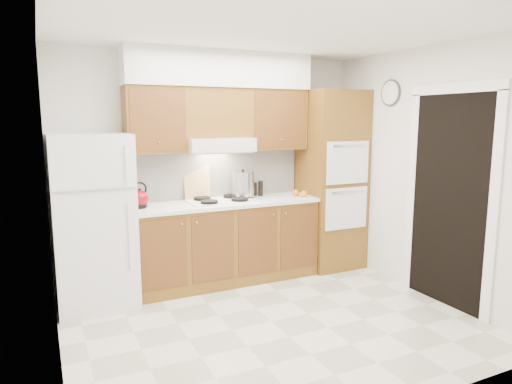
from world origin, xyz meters
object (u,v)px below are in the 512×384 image
(fridge, at_px, (93,221))
(oven_cabinet, at_px, (331,180))
(stock_pot, at_px, (243,184))
(kettle, at_px, (140,199))

(fridge, bearing_deg, oven_cabinet, 0.70)
(oven_cabinet, xyz_separation_m, stock_pot, (-1.15, 0.12, 0.01))
(kettle, xyz_separation_m, stock_pot, (1.22, 0.10, 0.07))
(fridge, distance_m, oven_cabinet, 2.86)
(fridge, relative_size, kettle, 9.57)
(fridge, relative_size, stock_pot, 6.32)
(fridge, height_order, kettle, fridge)
(oven_cabinet, xyz_separation_m, kettle, (-2.37, 0.02, -0.06))
(stock_pot, bearing_deg, kettle, -175.35)
(fridge, xyz_separation_m, stock_pot, (1.69, 0.16, 0.25))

